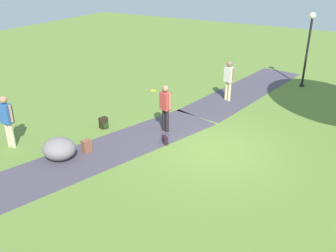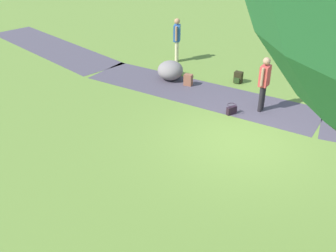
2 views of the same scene
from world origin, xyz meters
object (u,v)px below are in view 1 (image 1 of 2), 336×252
Objects in this scene: backpack_by_boulder at (86,146)px; handbag_on_grass at (165,140)px; lamp_post at (309,42)px; lawn_boulder at (59,149)px; woman_with_handbag at (165,105)px; frisbee_on_grass at (153,90)px; spare_backpack_on_lawn at (104,123)px; man_near_boulder at (229,78)px; passerby_on_path at (7,118)px.

handbag_on_grass is at bearing 132.94° from backpack_by_boulder.
lamp_post is 2.84× the size of lawn_boulder.
handbag_on_grass is (0.83, 0.47, -0.83)m from woman_with_handbag.
frisbee_on_grass is at bearing -142.06° from woman_with_handbag.
woman_with_handbag is 2.35m from spare_backpack_on_lawn.
lamp_post is 8.77× the size of handbag_on_grass.
lamp_post is at bearing 146.56° from man_near_boulder.
handbag_on_grass is 0.96× the size of backpack_by_boulder.
frisbee_on_grass is (-6.95, 0.97, -0.99)m from passerby_on_path.
woman_with_handbag is 4.20× the size of spare_backpack_on_lawn.
lamp_post reaches higher than handbag_on_grass.
spare_backpack_on_lawn is 4.39m from frisbee_on_grass.
passerby_on_path is 4.31× the size of backpack_by_boulder.
man_near_boulder reaches higher than backpack_by_boulder.
woman_with_handbag is at bearing 151.86° from lawn_boulder.
lawn_boulder reaches higher than backpack_by_boulder.
spare_backpack_on_lawn is at bearing -29.23° from man_near_boulder.
backpack_by_boulder is 1.78m from spare_backpack_on_lawn.
lamp_post is at bearing 156.39° from backpack_by_boulder.
handbag_on_grass reaches higher than frisbee_on_grass.
lawn_boulder is at bearing -28.14° from woman_with_handbag.
lamp_post is 11.15m from backpack_by_boulder.
woman_with_handbag reaches higher than frisbee_on_grass.
passerby_on_path reaches higher than handbag_on_grass.
woman_with_handbag is (7.53, -3.04, -1.12)m from lamp_post.
passerby_on_path is 5.00m from handbag_on_grass.
spare_backpack_on_lawn is at bearing -173.51° from lawn_boulder.
man_near_boulder is at bearing 99.18° from frisbee_on_grass.
man_near_boulder is at bearing 149.85° from passerby_on_path.
lamp_post reaches higher than woman_with_handbag.
frisbee_on_grass is (-3.44, -2.69, -0.96)m from woman_with_handbag.
handbag_on_grass is 0.96× the size of spare_backpack_on_lawn.
lamp_post is 4.38m from man_near_boulder.
spare_backpack_on_lawn is at bearing -158.00° from backpack_by_boulder.
frisbee_on_grass is at bearing 172.06° from passerby_on_path.
man_near_boulder is 0.98× the size of passerby_on_path.
spare_backpack_on_lawn is (-2.40, -0.27, -0.14)m from lawn_boulder.
backpack_by_boulder is 1.00× the size of spare_backpack_on_lawn.
woman_with_handbag is 2.99m from backpack_by_boulder.
backpack_by_boulder reaches higher than frisbee_on_grass.
lamp_post is 8.20m from woman_with_handbag.
lawn_boulder is 3.09× the size of handbag_on_grass.
spare_backpack_on_lawn is at bearing 8.59° from frisbee_on_grass.
handbag_on_grass is at bearing -17.04° from lamp_post.
woman_with_handbag is 4.20× the size of backpack_by_boulder.
passerby_on_path reaches higher than spare_backpack_on_lawn.
passerby_on_path is (0.22, -1.90, 0.67)m from lawn_boulder.
woman_with_handbag is 4.05m from man_near_boulder.
backpack_by_boulder is at bearing -47.06° from handbag_on_grass.
passerby_on_path is at bearing -7.94° from frisbee_on_grass.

